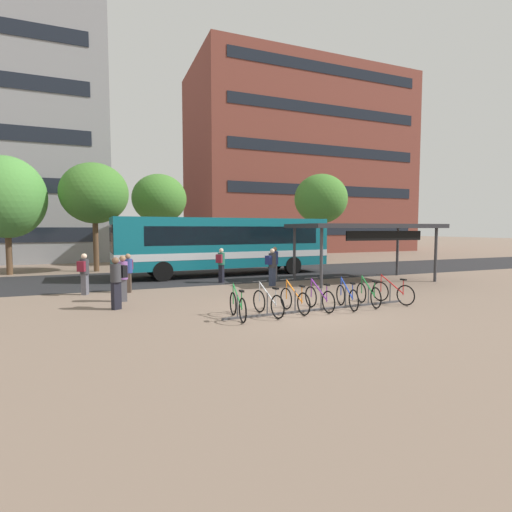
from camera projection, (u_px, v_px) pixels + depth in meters
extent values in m
plane|color=#7A6656|center=(298.00, 311.00, 12.25)|extent=(200.00, 200.00, 0.00)
cube|color=#232326|center=(214.00, 275.00, 21.50)|extent=(80.00, 7.20, 0.01)
cube|color=#0F6070|center=(225.00, 242.00, 21.62)|extent=(12.11, 3.15, 2.70)
cube|color=silver|center=(225.00, 254.00, 21.67)|extent=(12.13, 3.17, 0.36)
cube|color=black|center=(123.00, 221.00, 19.27)|extent=(1.11, 2.34, 0.40)
cube|color=black|center=(112.00, 239.00, 19.12)|extent=(0.19, 2.19, 1.40)
cube|color=black|center=(238.00, 235.00, 20.59)|extent=(9.83, 0.55, 0.97)
cube|color=black|center=(223.00, 235.00, 22.85)|extent=(9.83, 0.55, 0.97)
cylinder|color=black|center=(163.00, 271.00, 19.12)|extent=(1.01, 0.35, 1.00)
cylinder|color=black|center=(155.00, 267.00, 21.22)|extent=(1.01, 0.35, 1.00)
cylinder|color=black|center=(293.00, 265.00, 22.22)|extent=(1.01, 0.35, 1.00)
cylinder|color=black|center=(274.00, 262.00, 24.31)|extent=(1.01, 0.35, 1.00)
cube|color=#47474C|center=(321.00, 309.00, 12.38)|extent=(6.76, 0.41, 0.06)
cylinder|color=#47474C|center=(237.00, 307.00, 11.16)|extent=(0.04, 0.04, 0.70)
cylinder|color=#47474C|center=(267.00, 304.00, 11.56)|extent=(0.04, 0.04, 0.70)
cylinder|color=#47474C|center=(295.00, 302.00, 11.96)|extent=(0.04, 0.04, 0.70)
cylinder|color=#47474C|center=(321.00, 299.00, 12.36)|extent=(0.04, 0.04, 0.70)
cylinder|color=#47474C|center=(346.00, 297.00, 12.76)|extent=(0.04, 0.04, 0.70)
cylinder|color=#47474C|center=(368.00, 295.00, 13.16)|extent=(0.04, 0.04, 0.70)
cylinder|color=#47474C|center=(390.00, 293.00, 13.56)|extent=(0.04, 0.04, 0.70)
torus|color=black|center=(233.00, 304.00, 11.64)|extent=(0.08, 0.71, 0.70)
torus|color=black|center=(243.00, 310.00, 10.68)|extent=(0.08, 0.71, 0.70)
cube|color=#1E7F38|center=(237.00, 296.00, 11.16)|extent=(0.08, 0.92, 0.58)
cylinder|color=#1E7F38|center=(242.00, 300.00, 10.76)|extent=(0.03, 0.03, 0.55)
cube|color=black|center=(242.00, 291.00, 10.74)|extent=(0.11, 0.23, 0.05)
cylinder|color=#1E7F38|center=(233.00, 293.00, 11.60)|extent=(0.03, 0.03, 0.65)
cylinder|color=black|center=(233.00, 283.00, 11.58)|extent=(0.52, 0.06, 0.03)
torus|color=black|center=(259.00, 301.00, 12.03)|extent=(0.16, 0.70, 0.70)
torus|color=black|center=(278.00, 307.00, 11.16)|extent=(0.16, 0.70, 0.70)
cube|color=#B7BABF|center=(268.00, 294.00, 11.59)|extent=(0.18, 0.91, 0.58)
cylinder|color=#B7BABF|center=(276.00, 297.00, 11.23)|extent=(0.03, 0.03, 0.55)
cube|color=black|center=(276.00, 288.00, 11.21)|extent=(0.13, 0.23, 0.05)
cylinder|color=#B7BABF|center=(259.00, 291.00, 11.99)|extent=(0.04, 0.04, 0.65)
cylinder|color=black|center=(259.00, 281.00, 11.97)|extent=(0.52, 0.11, 0.03)
torus|color=black|center=(286.00, 298.00, 12.50)|extent=(0.11, 0.71, 0.70)
torus|color=black|center=(304.00, 304.00, 11.59)|extent=(0.11, 0.71, 0.70)
cube|color=orange|center=(294.00, 291.00, 12.04)|extent=(0.11, 0.92, 0.58)
cylinder|color=orange|center=(302.00, 295.00, 11.66)|extent=(0.03, 0.03, 0.55)
cube|color=black|center=(302.00, 286.00, 11.64)|extent=(0.12, 0.23, 0.05)
cylinder|color=orange|center=(286.00, 289.00, 12.46)|extent=(0.03, 0.03, 0.65)
cylinder|color=black|center=(287.00, 279.00, 12.43)|extent=(0.52, 0.07, 0.03)
torus|color=black|center=(311.00, 297.00, 12.83)|extent=(0.07, 0.71, 0.70)
torus|color=black|center=(328.00, 302.00, 11.90)|extent=(0.07, 0.71, 0.70)
cube|color=#702893|center=(319.00, 289.00, 12.36)|extent=(0.07, 0.92, 0.58)
cylinder|color=#702893|center=(327.00, 293.00, 11.97)|extent=(0.03, 0.03, 0.55)
cube|color=black|center=(327.00, 285.00, 11.95)|extent=(0.11, 0.22, 0.05)
cylinder|color=#702893|center=(311.00, 287.00, 12.79)|extent=(0.03, 0.03, 0.65)
cylinder|color=black|center=(311.00, 278.00, 12.77)|extent=(0.52, 0.05, 0.03)
torus|color=black|center=(341.00, 295.00, 13.16)|extent=(0.18, 0.70, 0.70)
torus|color=black|center=(354.00, 300.00, 12.16)|extent=(0.18, 0.70, 0.70)
cube|color=#1E3DB2|center=(347.00, 288.00, 12.66)|extent=(0.20, 0.91, 0.58)
cylinder|color=#1E3DB2|center=(352.00, 292.00, 12.24)|extent=(0.04, 0.04, 0.55)
cube|color=black|center=(353.00, 283.00, 12.22)|extent=(0.14, 0.23, 0.05)
cylinder|color=#1E3DB2|center=(341.00, 286.00, 13.12)|extent=(0.04, 0.04, 0.65)
cylinder|color=black|center=(341.00, 277.00, 13.10)|extent=(0.52, 0.13, 0.03)
torus|color=black|center=(361.00, 293.00, 13.61)|extent=(0.17, 0.70, 0.70)
torus|color=black|center=(376.00, 298.00, 12.61)|extent=(0.17, 0.70, 0.70)
cube|color=#1E7F38|center=(368.00, 286.00, 13.11)|extent=(0.20, 0.91, 0.58)
cylinder|color=#1E7F38|center=(374.00, 289.00, 12.69)|extent=(0.03, 0.03, 0.55)
cube|color=black|center=(375.00, 281.00, 12.67)|extent=(0.14, 0.23, 0.05)
cylinder|color=#1E7F38|center=(362.00, 284.00, 13.57)|extent=(0.04, 0.04, 0.65)
cylinder|color=black|center=(362.00, 275.00, 13.55)|extent=(0.52, 0.12, 0.03)
torus|color=black|center=(380.00, 291.00, 13.93)|extent=(0.21, 0.69, 0.70)
torus|color=black|center=(406.00, 295.00, 13.11)|extent=(0.21, 0.69, 0.70)
cube|color=red|center=(392.00, 284.00, 13.52)|extent=(0.25, 0.90, 0.58)
cylinder|color=red|center=(403.00, 287.00, 13.17)|extent=(0.04, 0.04, 0.55)
cube|color=black|center=(403.00, 280.00, 13.15)|extent=(0.15, 0.24, 0.05)
cylinder|color=red|center=(381.00, 283.00, 13.90)|extent=(0.04, 0.04, 0.65)
cylinder|color=black|center=(381.00, 274.00, 13.87)|extent=(0.51, 0.15, 0.03)
cylinder|color=#38383D|center=(321.00, 258.00, 16.84)|extent=(0.15, 0.15, 2.65)
cylinder|color=#38383D|center=(436.00, 255.00, 18.96)|extent=(0.15, 0.15, 2.65)
cylinder|color=#38383D|center=(294.00, 254.00, 19.45)|extent=(0.15, 0.15, 2.65)
cylinder|color=#38383D|center=(397.00, 252.00, 21.57)|extent=(0.15, 0.15, 2.65)
cube|color=#28282D|center=(365.00, 226.00, 19.10)|extent=(7.31, 3.86, 0.20)
cube|color=black|center=(384.00, 236.00, 17.69)|extent=(4.08, 0.24, 0.44)
cube|color=#47382D|center=(129.00, 283.00, 15.79)|extent=(0.26, 0.30, 0.81)
cylinder|color=navy|center=(128.00, 266.00, 15.75)|extent=(0.41, 0.41, 0.57)
sphere|color=#936B4C|center=(128.00, 256.00, 15.72)|extent=(0.22, 0.22, 0.22)
cube|color=maroon|center=(129.00, 265.00, 16.00)|extent=(0.31, 0.24, 0.40)
cube|color=black|center=(221.00, 274.00, 18.70)|extent=(0.32, 0.33, 0.87)
cylinder|color=#23664C|center=(221.00, 259.00, 18.65)|extent=(0.48, 0.48, 0.59)
sphere|color=beige|center=(221.00, 251.00, 18.62)|extent=(0.22, 0.22, 0.22)
cube|color=maroon|center=(219.00, 259.00, 18.40)|extent=(0.33, 0.32, 0.40)
cube|color=#565660|center=(123.00, 290.00, 13.83)|extent=(0.27, 0.22, 0.81)
cylinder|color=#7F4C93|center=(123.00, 270.00, 13.78)|extent=(0.36, 0.36, 0.64)
sphere|color=#936B4C|center=(122.00, 259.00, 13.75)|extent=(0.22, 0.22, 0.22)
cube|color=#197075|center=(115.00, 270.00, 13.70)|extent=(0.20, 0.29, 0.40)
cube|color=#565660|center=(275.00, 273.00, 19.30)|extent=(0.25, 0.30, 0.84)
cylinder|color=navy|center=(275.00, 258.00, 19.24)|extent=(0.41, 0.41, 0.65)
sphere|color=#936B4C|center=(275.00, 249.00, 19.21)|extent=(0.22, 0.22, 0.22)
cube|color=#56602D|center=(274.00, 257.00, 19.50)|extent=(0.31, 0.24, 0.40)
cube|color=black|center=(116.00, 296.00, 12.47)|extent=(0.33, 0.30, 0.90)
cylinder|color=#333338|center=(116.00, 273.00, 12.41)|extent=(0.47, 0.47, 0.58)
sphere|color=brown|center=(115.00, 261.00, 12.39)|extent=(0.22, 0.22, 0.22)
cube|color=black|center=(123.00, 271.00, 12.62)|extent=(0.30, 0.33, 0.40)
cube|color=#565660|center=(85.00, 284.00, 15.24)|extent=(0.28, 0.32, 0.83)
cylinder|color=#333338|center=(84.00, 267.00, 15.19)|extent=(0.44, 0.44, 0.60)
sphere|color=beige|center=(84.00, 256.00, 15.16)|extent=(0.22, 0.22, 0.22)
cube|color=maroon|center=(81.00, 266.00, 14.93)|extent=(0.33, 0.27, 0.40)
cube|color=#2D3851|center=(272.00, 277.00, 17.59)|extent=(0.32, 0.29, 0.84)
cylinder|color=#333338|center=(272.00, 261.00, 17.54)|extent=(0.45, 0.45, 0.66)
sphere|color=beige|center=(272.00, 251.00, 17.51)|extent=(0.22, 0.22, 0.22)
cube|color=navy|center=(268.00, 260.00, 17.35)|extent=(0.28, 0.33, 0.40)
cylinder|color=brown|center=(96.00, 245.00, 23.54)|extent=(0.32, 0.32, 3.21)
ellipsoid|color=#427A2D|center=(94.00, 193.00, 23.32)|extent=(3.99, 3.99, 3.66)
cylinder|color=brown|center=(9.00, 253.00, 21.85)|extent=(0.32, 0.32, 2.43)
ellipsoid|color=#4C8E3D|center=(6.00, 197.00, 21.62)|extent=(4.16, 4.16, 4.61)
cylinder|color=brown|center=(160.00, 242.00, 28.43)|extent=(0.32, 0.32, 3.31)
ellipsoid|color=#427A2D|center=(159.00, 199.00, 28.21)|extent=(3.94, 3.94, 3.57)
cylinder|color=brown|center=(320.00, 240.00, 30.93)|extent=(0.32, 0.32, 3.34)
ellipsoid|color=#427A2D|center=(321.00, 199.00, 30.70)|extent=(4.22, 4.22, 3.91)
cube|color=brown|center=(297.00, 165.00, 46.67)|extent=(25.10, 13.72, 20.78)
cube|color=black|center=(327.00, 230.00, 40.84)|extent=(22.09, 0.06, 1.10)
cube|color=black|center=(327.00, 190.00, 40.55)|extent=(22.09, 0.06, 1.10)
cube|color=black|center=(328.00, 150.00, 40.25)|extent=(22.09, 0.06, 1.10)
cube|color=black|center=(329.00, 110.00, 39.96)|extent=(22.09, 0.06, 1.10)
cube|color=black|center=(329.00, 69.00, 39.67)|extent=(22.09, 0.06, 1.10)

